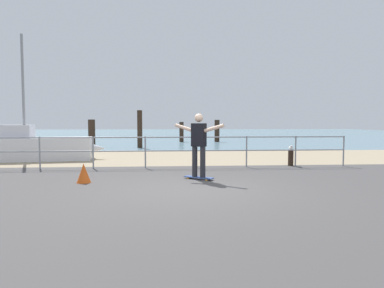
% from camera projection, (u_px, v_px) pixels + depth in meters
% --- Properties ---
extents(ground_plane, '(24.00, 10.00, 0.04)m').
position_uv_depth(ground_plane, '(197.00, 200.00, 6.79)').
color(ground_plane, '#474444').
rests_on(ground_plane, ground).
extents(beach_strip, '(24.00, 6.00, 0.04)m').
position_uv_depth(beach_strip, '(181.00, 158.00, 14.76)').
color(beach_strip, tan).
rests_on(beach_strip, ground).
extents(sea_surface, '(72.00, 50.00, 0.04)m').
position_uv_depth(sea_surface, '(172.00, 134.00, 42.62)').
color(sea_surface, slate).
rests_on(sea_surface, ground).
extents(railing_fence, '(13.37, 0.05, 1.05)m').
position_uv_depth(railing_fence, '(145.00, 147.00, 11.23)').
color(railing_fence, gray).
rests_on(railing_fence, ground).
extents(sailboat, '(5.04, 1.91, 4.86)m').
position_uv_depth(sailboat, '(37.00, 147.00, 13.57)').
color(sailboat, silver).
rests_on(sailboat, ground).
extents(skateboard, '(0.77, 0.62, 0.08)m').
position_uv_depth(skateboard, '(199.00, 177.00, 9.07)').
color(skateboard, '#334C8C').
rests_on(skateboard, ground).
extents(skateboarder, '(1.24, 0.90, 1.65)m').
position_uv_depth(skateboarder, '(199.00, 141.00, 9.01)').
color(skateboarder, '#26262B').
rests_on(skateboarder, skateboard).
extents(bollard_short, '(0.18, 0.18, 0.56)m').
position_uv_depth(bollard_short, '(291.00, 158.00, 11.84)').
color(bollard_short, '#332319').
rests_on(bollard_short, ground).
extents(seagull, '(0.22, 0.48, 0.18)m').
position_uv_depth(seagull, '(291.00, 148.00, 11.80)').
color(seagull, white).
rests_on(seagull, bollard_short).
extents(groyne_post_0, '(0.38, 0.38, 1.64)m').
position_uv_depth(groyne_post_0, '(92.00, 134.00, 19.40)').
color(groyne_post_0, '#332319').
rests_on(groyne_post_0, ground).
extents(groyne_post_1, '(0.29, 0.29, 2.18)m').
position_uv_depth(groyne_post_1, '(140.00, 129.00, 19.95)').
color(groyne_post_1, '#332319').
rests_on(groyne_post_1, ground).
extents(groyne_post_2, '(0.31, 0.31, 1.50)m').
position_uv_depth(groyne_post_2, '(182.00, 132.00, 25.73)').
color(groyne_post_2, '#332319').
rests_on(groyne_post_2, ground).
extents(groyne_post_3, '(0.37, 0.37, 1.65)m').
position_uv_depth(groyne_post_3, '(217.00, 131.00, 25.81)').
color(groyne_post_3, '#332319').
rests_on(groyne_post_3, ground).
extents(traffic_cone, '(0.36, 0.36, 0.50)m').
position_uv_depth(traffic_cone, '(84.00, 174.00, 8.55)').
color(traffic_cone, '#E55919').
rests_on(traffic_cone, ground).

